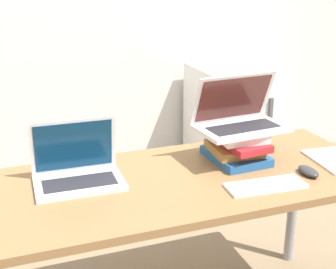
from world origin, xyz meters
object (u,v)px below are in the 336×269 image
at_px(laptop_on_books, 239,118).
at_px(wireless_keyboard, 266,186).
at_px(book_stack, 236,146).
at_px(laptop_left, 77,170).
at_px(mini_fridge, 230,123).
at_px(mouse, 308,171).

height_order(laptop_on_books, wireless_keyboard, laptop_on_books).
bearing_deg(book_stack, laptop_left, 178.68).
height_order(laptop_left, book_stack, laptop_left).
bearing_deg(laptop_on_books, book_stack, -137.26).
bearing_deg(book_stack, laptop_on_books, 42.74).
distance_m(book_stack, laptop_on_books, 0.12).
distance_m(laptop_left, mini_fridge, 1.80).
relative_size(wireless_keyboard, mouse, 2.80).
distance_m(wireless_keyboard, mini_fridge, 1.66).
relative_size(mouse, mini_fridge, 0.13).
height_order(laptop_left, mouse, laptop_left).
relative_size(laptop_on_books, mouse, 3.48).
relative_size(laptop_left, laptop_on_books, 0.87).
xyz_separation_m(book_stack, laptop_on_books, (0.01, 0.01, 0.12)).
relative_size(laptop_left, mini_fridge, 0.40).
bearing_deg(laptop_on_books, laptop_left, 179.38).
height_order(laptop_left, mini_fridge, laptop_left).
xyz_separation_m(laptop_on_books, wireless_keyboard, (-0.03, -0.27, -0.17)).
height_order(book_stack, laptop_on_books, laptop_on_books).
bearing_deg(mini_fridge, laptop_on_books, -116.59).
xyz_separation_m(laptop_left, book_stack, (0.65, -0.02, 0.02)).
relative_size(laptop_on_books, mini_fridge, 0.46).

